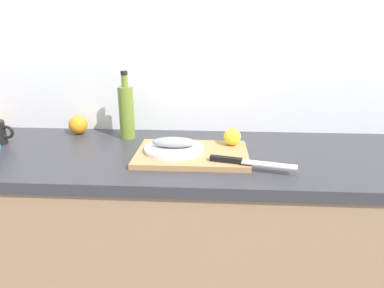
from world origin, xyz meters
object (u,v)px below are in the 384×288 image
object	(u,v)px
chef_knife	(241,161)
olive_oil_bottle	(126,111)
lemon_0	(232,137)
fish_fillet	(174,142)
orange_0	(78,125)
cutting_board	(192,154)
white_plate	(174,149)

from	to	relation	value
chef_knife	olive_oil_bottle	distance (m)	0.57
lemon_0	olive_oil_bottle	distance (m)	0.47
fish_fillet	olive_oil_bottle	distance (m)	0.31
orange_0	cutting_board	bearing A→B (deg)	-26.10
cutting_board	white_plate	world-z (taller)	white_plate
white_plate	orange_0	bearing A→B (deg)	151.42
fish_fillet	olive_oil_bottle	xyz separation A→B (m)	(-0.22, 0.20, 0.06)
chef_knife	lemon_0	world-z (taller)	lemon_0
white_plate	fish_fillet	size ratio (longest dim) A/B	1.33
cutting_board	fish_fillet	distance (m)	0.08
olive_oil_bottle	lemon_0	bearing A→B (deg)	-15.80
fish_fillet	lemon_0	size ratio (longest dim) A/B	2.46
lemon_0	chef_knife	bearing A→B (deg)	-83.62
white_plate	olive_oil_bottle	distance (m)	0.32
lemon_0	white_plate	bearing A→B (deg)	-160.30
orange_0	fish_fillet	bearing A→B (deg)	-28.58
fish_fillet	orange_0	size ratio (longest dim) A/B	2.01
fish_fillet	chef_knife	distance (m)	0.27
lemon_0	orange_0	distance (m)	0.70
fish_fillet	lemon_0	xyz separation A→B (m)	(0.22, 0.08, 0.00)
fish_fillet	chef_knife	size ratio (longest dim) A/B	0.57
white_plate	lemon_0	world-z (taller)	lemon_0
cutting_board	lemon_0	distance (m)	0.18
lemon_0	olive_oil_bottle	bearing A→B (deg)	164.20
olive_oil_bottle	cutting_board	bearing A→B (deg)	-35.94
white_plate	orange_0	distance (m)	0.53
fish_fillet	white_plate	bearing A→B (deg)	-90.00
cutting_board	orange_0	bearing A→B (deg)	153.90
cutting_board	white_plate	distance (m)	0.07
cutting_board	chef_knife	xyz separation A→B (m)	(0.17, -0.11, 0.02)
lemon_0	olive_oil_bottle	size ratio (longest dim) A/B	0.23
white_plate	orange_0	world-z (taller)	orange_0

